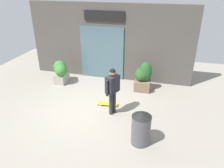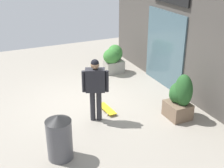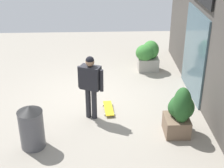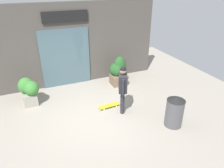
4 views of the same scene
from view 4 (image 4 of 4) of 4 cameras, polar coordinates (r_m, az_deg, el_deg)
ground_plane at (r=6.95m, az=-4.27°, el=-8.86°), size 12.00×12.00×0.00m
building_facade at (r=8.77m, az=-10.98°, el=10.31°), size 7.23×0.31×3.30m
skateboarder at (r=6.67m, az=2.94°, el=-0.37°), size 0.43×0.61×1.63m
skateboard at (r=7.37m, az=-0.84°, el=-5.89°), size 0.76×0.31×0.08m
planter_box_left at (r=7.92m, az=-21.58°, el=-1.55°), size 0.68×0.76×0.98m
planter_box_right at (r=8.79m, az=1.62°, el=3.56°), size 0.69×0.66×1.21m
trash_bin at (r=6.57m, az=16.64°, el=-7.04°), size 0.54×0.54×1.00m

